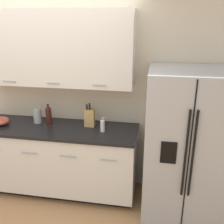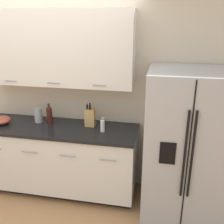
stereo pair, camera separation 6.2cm
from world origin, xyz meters
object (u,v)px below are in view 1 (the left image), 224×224
Objects in this scene: refrigerator at (185,144)px; mixing_bowl at (0,121)px; soap_dispenser at (103,126)px; steel_canister at (37,116)px; knife_block at (90,118)px; wine_bottle at (49,115)px.

refrigerator is 2.33m from mixing_bowl.
steel_canister is at bearing 171.39° from soap_dispenser.
knife_block is 1.66× the size of soap_dispenser.
knife_block is at bearing 144.46° from soap_dispenser.
knife_block is 0.53m from wine_bottle.
knife_block is at bearing 170.77° from refrigerator.
soap_dispenser is at bearing -35.54° from knife_block.
refrigerator reaches higher than knife_block.
soap_dispenser reaches higher than mixing_bowl.
mixing_bowl is at bearing 179.08° from refrigerator.
knife_block reaches higher than steel_canister.
wine_bottle is at bearing -9.53° from steel_canister.
wine_bottle reaches higher than soap_dispenser.
refrigerator is 5.67× the size of knife_block.
steel_canister is at bearing 18.48° from mixing_bowl.
knife_block is at bearing 3.39° from wine_bottle.
steel_canister is (-1.88, 0.19, 0.16)m from refrigerator.
mixing_bowl is (-1.15, -0.15, -0.07)m from knife_block.
refrigerator is at bearing -5.70° from steel_canister.
wine_bottle is 1.31× the size of steel_canister.
wine_bottle is at bearing -176.61° from knife_block.
soap_dispenser is (-0.98, 0.05, 0.14)m from refrigerator.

